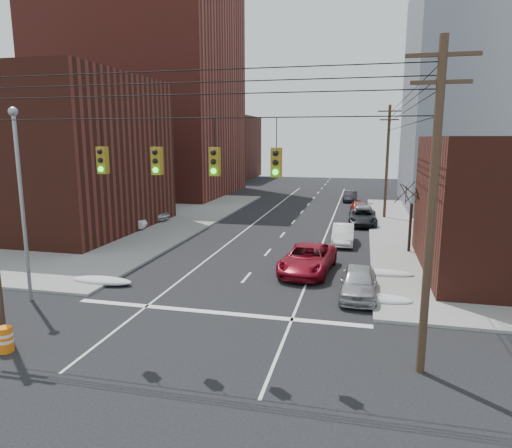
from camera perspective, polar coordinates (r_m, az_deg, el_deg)
The scene contains 26 objects.
ground at distance 16.02m, azimuth -12.62°, elevation -19.21°, with size 160.00×160.00×0.00m, color black.
sidewalk_nw at distance 52.19m, azimuth -26.64°, elevation 0.96°, with size 40.00×40.00×0.15m, color gray.
building_brick_tall at distance 67.95m, azimuth -13.91°, elevation 16.44°, with size 24.00×20.00×30.00m, color maroon.
building_brick_near at distance 44.57m, azimuth -26.46°, elevation 7.82°, with size 20.00×16.00×13.00m, color #4D1F17.
building_brick_far at distance 92.26m, azimuth -7.36°, elevation 9.49°, with size 22.00×18.00×12.00m, color #4D1F17.
building_glass at distance 84.33m, azimuth 25.93°, elevation 11.80°, with size 20.00×18.00×22.00m, color gray.
utility_pole_right at distance 15.70m, azimuth 21.14°, elevation 2.16°, with size 2.20×0.28×11.00m.
utility_pole_far at distance 46.50m, azimuth 16.08°, elevation 7.71°, with size 2.20×0.28×11.00m.
traffic_signals at distance 16.60m, azimuth -8.85°, elevation 7.99°, with size 17.00×0.42×2.02m.
street_light at distance 24.38m, azimuth -27.36°, elevation 3.93°, with size 0.44×0.44×9.32m.
bare_tree at distance 33.04m, azimuth 18.73°, elevation 0.41°, with size 2.09×2.20×4.93m.
snow_nw at distance 26.56m, azimuth -18.67°, elevation -6.72°, with size 3.50×1.08×0.42m, color silver.
snow_ne at distance 23.25m, azimuth 15.35°, elevation -9.04°, with size 3.00×1.08×0.42m, color silver.
snow_east_far at distance 27.53m, azimuth 15.05°, elevation -5.91°, with size 4.00×1.08×0.42m, color silver.
red_pickup at distance 27.38m, azimuth 6.48°, elevation -4.36°, with size 2.73×5.91×1.64m, color maroon.
parked_car_a at distance 23.68m, azimuth 12.72°, elevation -7.13°, with size 1.81×4.50×1.53m, color #A4A4A8.
parked_car_b at distance 35.01m, azimuth 10.84°, elevation -1.28°, with size 1.57×4.49×1.48m, color white.
parked_car_c at distance 42.93m, azimuth 13.18°, elevation 0.84°, with size 2.47×5.35×1.49m, color black.
parked_car_d at distance 44.55m, azimuth 13.19°, elevation 1.23°, with size 2.15×5.28×1.53m, color #9F9FA4.
parked_car_e at distance 49.54m, azimuth 12.72°, elevation 2.07°, with size 1.58×3.92×1.34m, color maroon.
parked_car_f at distance 58.48m, azimuth 11.68°, elevation 3.41°, with size 1.41×4.03×1.33m, color black.
lot_car_a at distance 40.76m, azimuth -16.46°, elevation 0.28°, with size 1.43×4.11×1.35m, color silver.
lot_car_b at distance 44.70m, azimuth -13.52°, elevation 1.25°, with size 2.06×4.47×1.24m, color #BBBBC1.
lot_car_c at distance 44.73m, azimuth -22.97°, elevation 0.85°, with size 2.06×5.07×1.47m, color black.
lot_car_d at distance 44.26m, azimuth -19.96°, elevation 0.99°, with size 1.81×4.49×1.53m, color silver.
construction_barrel at distance 19.97m, azimuth -28.85°, elevation -12.50°, with size 0.59×0.59×0.97m.
Camera 1 is at (6.31, -12.40, 7.94)m, focal length 32.00 mm.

